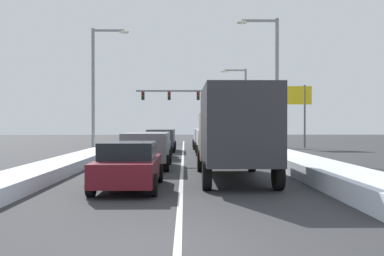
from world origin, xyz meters
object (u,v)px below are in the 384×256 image
object	(u,v)px
suv_silver_right_lane_fourth	(206,137)
suv_white_right_lane_third	(211,139)
box_truck_right_lane_nearest	(234,129)
street_lamp_right_near	(271,75)
roadside_sign_right	(293,102)
traffic_light_gantry	(194,101)
sedan_green_right_lane_second	(218,148)
street_lamp_right_mid	(242,99)
sedan_maroon_center_lane_nearest	(129,165)
street_lamp_left_mid	(98,79)
sedan_navy_center_lane_third	(155,146)
suv_charcoal_center_lane_fourth	(161,138)
suv_gray_center_lane_second	(148,146)

from	to	relation	value
suv_silver_right_lane_fourth	suv_white_right_lane_third	bearing A→B (deg)	-89.53
box_truck_right_lane_nearest	suv_white_right_lane_third	world-z (taller)	box_truck_right_lane_nearest
street_lamp_right_near	roadside_sign_right	distance (m)	11.85
box_truck_right_lane_nearest	traffic_light_gantry	size ratio (longest dim) A/B	0.68
sedan_green_right_lane_second	suv_silver_right_lane_fourth	xyz separation A→B (m)	(-0.03, 13.04, 0.25)
street_lamp_right_mid	roadside_sign_right	world-z (taller)	street_lamp_right_mid
sedan_maroon_center_lane_nearest	suv_white_right_lane_third	bearing A→B (deg)	77.26
sedan_maroon_center_lane_nearest	street_lamp_right_near	size ratio (longest dim) A/B	0.52
sedan_green_right_lane_second	street_lamp_right_mid	bearing A→B (deg)	78.95
street_lamp_right_mid	street_lamp_left_mid	bearing A→B (deg)	-131.13
sedan_navy_center_lane_third	street_lamp_right_mid	bearing A→B (deg)	66.79
roadside_sign_right	box_truck_right_lane_nearest	bearing A→B (deg)	-109.39
suv_silver_right_lane_fourth	suv_charcoal_center_lane_fourth	world-z (taller)	same
suv_white_right_lane_third	street_lamp_right_near	world-z (taller)	street_lamp_right_near
sedan_green_right_lane_second	roadside_sign_right	bearing A→B (deg)	61.60
suv_gray_center_lane_second	roadside_sign_right	world-z (taller)	roadside_sign_right
suv_gray_center_lane_second	traffic_light_gantry	xyz separation A→B (m)	(2.82, 30.27, 3.71)
sedan_navy_center_lane_third	street_lamp_left_mid	size ratio (longest dim) A/B	0.51
sedan_navy_center_lane_third	suv_charcoal_center_lane_fourth	world-z (taller)	suv_charcoal_center_lane_fourth
street_lamp_right_mid	suv_white_right_lane_third	bearing A→B (deg)	-105.53
street_lamp_right_mid	suv_silver_right_lane_fourth	bearing A→B (deg)	-117.94
street_lamp_left_mid	suv_white_right_lane_third	bearing A→B (deg)	-5.79
sedan_maroon_center_lane_nearest	suv_gray_center_lane_second	size ratio (longest dim) A/B	0.92
roadside_sign_right	street_lamp_left_mid	bearing A→B (deg)	-155.19
suv_gray_center_lane_second	street_lamp_left_mid	xyz separation A→B (m)	(-4.34, 10.03, 4.21)
suv_white_right_lane_third	roadside_sign_right	size ratio (longest dim) A/B	0.89
suv_white_right_lane_third	suv_silver_right_lane_fourth	xyz separation A→B (m)	(-0.06, 6.79, 0.00)
suv_white_right_lane_third	street_lamp_right_mid	world-z (taller)	street_lamp_right_mid
suv_gray_center_lane_second	suv_white_right_lane_third	bearing A→B (deg)	68.76
suv_white_right_lane_third	suv_gray_center_lane_second	distance (m)	9.90
suv_silver_right_lane_fourth	sedan_maroon_center_lane_nearest	xyz separation A→B (m)	(-3.55, -22.76, -0.25)
box_truck_right_lane_nearest	roadside_sign_right	bearing A→B (deg)	70.61
sedan_green_right_lane_second	sedan_maroon_center_lane_nearest	xyz separation A→B (m)	(-3.59, -9.72, 0.00)
sedan_green_right_lane_second	box_truck_right_lane_nearest	bearing A→B (deg)	-89.85
suv_white_right_lane_third	sedan_maroon_center_lane_nearest	world-z (taller)	suv_white_right_lane_third
sedan_maroon_center_lane_nearest	traffic_light_gantry	xyz separation A→B (m)	(2.85, 37.00, 3.96)
suv_charcoal_center_lane_fourth	traffic_light_gantry	size ratio (longest dim) A/B	0.46
box_truck_right_lane_nearest	street_lamp_right_near	xyz separation A→B (m)	(3.55, 10.82, 3.23)
street_lamp_right_mid	roadside_sign_right	distance (m)	7.46
suv_charcoal_center_lane_fourth	suv_silver_right_lane_fourth	bearing A→B (deg)	44.74
suv_charcoal_center_lane_fourth	sedan_green_right_lane_second	bearing A→B (deg)	-69.45
street_lamp_right_mid	roadside_sign_right	xyz separation A→B (m)	(3.67, -6.46, -0.64)
sedan_navy_center_lane_third	street_lamp_right_near	distance (m)	8.41
box_truck_right_lane_nearest	street_lamp_left_mid	distance (m)	16.98
suv_white_right_lane_third	street_lamp_left_mid	size ratio (longest dim) A/B	0.56
suv_silver_right_lane_fourth	street_lamp_right_near	bearing A→B (deg)	-69.83
sedan_navy_center_lane_third	street_lamp_left_mid	distance (m)	7.46
sedan_navy_center_lane_third	street_lamp_left_mid	xyz separation A→B (m)	(-4.29, 4.17, 4.46)
sedan_maroon_center_lane_nearest	roadside_sign_right	distance (m)	26.72
suv_silver_right_lane_fourth	street_lamp_right_mid	world-z (taller)	street_lamp_right_mid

